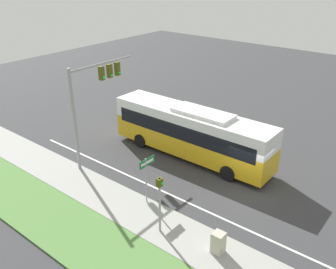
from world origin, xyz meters
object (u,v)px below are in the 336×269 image
(pedestrian_signal, at_px, (160,197))
(street_sign, at_px, (147,172))
(bus, at_px, (191,131))
(utility_cabinet, at_px, (218,243))
(signal_gantry, at_px, (93,91))

(pedestrian_signal, bearing_deg, street_sign, 55.55)
(bus, height_order, utility_cabinet, bus)
(signal_gantry, distance_m, street_sign, 6.99)
(street_sign, height_order, utility_cabinet, street_sign)
(bus, relative_size, signal_gantry, 1.74)
(bus, xyz_separation_m, pedestrian_signal, (-7.73, -3.62, 0.21))
(signal_gantry, xyz_separation_m, pedestrian_signal, (-3.29, -8.32, -2.81))
(signal_gantry, distance_m, pedestrian_signal, 9.38)
(signal_gantry, xyz_separation_m, street_sign, (-1.75, -6.07, -2.98))
(bus, relative_size, pedestrian_signal, 3.70)
(bus, bearing_deg, pedestrian_signal, -154.90)
(bus, height_order, street_sign, bus)
(pedestrian_signal, relative_size, utility_cabinet, 2.94)
(bus, distance_m, utility_cabinet, 9.95)
(bus, bearing_deg, street_sign, -167.48)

